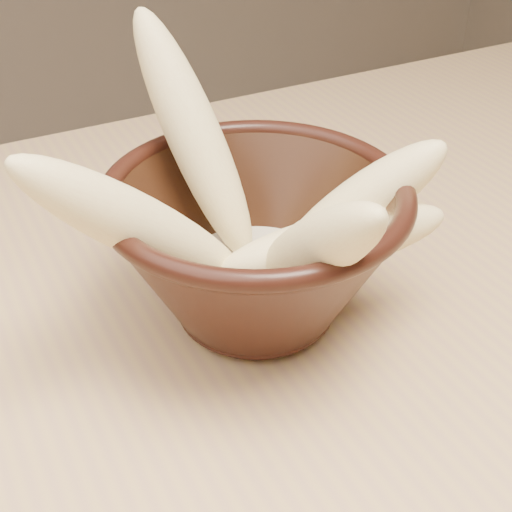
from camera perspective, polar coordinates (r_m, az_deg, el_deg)
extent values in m
cube|color=tan|center=(0.47, 5.37, -9.50)|extent=(1.20, 0.80, 0.04)
cylinder|color=tan|center=(1.19, 17.91, -3.39)|extent=(0.05, 0.05, 0.71)
cylinder|color=black|center=(0.48, 0.00, -4.46)|extent=(0.08, 0.08, 0.01)
cylinder|color=black|center=(0.47, 0.00, -2.60)|extent=(0.08, 0.08, 0.01)
torus|color=black|center=(0.43, 0.00, 5.09)|extent=(0.19, 0.19, 0.01)
cylinder|color=beige|center=(0.46, 0.00, -1.70)|extent=(0.11, 0.11, 0.01)
ellipsoid|color=#E7CA89|center=(0.46, -4.93, 9.50)|extent=(0.07, 0.12, 0.16)
ellipsoid|color=#E7CA89|center=(0.40, -9.20, 2.32)|extent=(0.15, 0.04, 0.14)
ellipsoid|color=#E7CA89|center=(0.45, 8.26, 4.02)|extent=(0.12, 0.08, 0.11)
ellipsoid|color=#E7CA89|center=(0.43, 6.15, 1.04)|extent=(0.15, 0.07, 0.06)
ellipsoid|color=#E7CA89|center=(0.39, 4.70, 0.55)|extent=(0.04, 0.13, 0.13)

